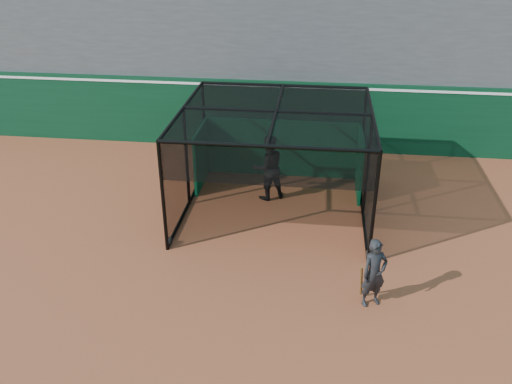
# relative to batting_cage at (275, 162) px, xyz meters

# --- Properties ---
(ground) EXTENTS (120.00, 120.00, 0.00)m
(ground) POSITION_rel_batting_cage_xyz_m (-0.75, -3.71, -1.49)
(ground) COLOR brown
(ground) RESTS_ON ground
(outfield_wall) EXTENTS (50.00, 0.50, 2.50)m
(outfield_wall) POSITION_rel_batting_cage_xyz_m (-0.75, 4.79, -0.21)
(outfield_wall) COLOR #09331C
(outfield_wall) RESTS_ON ground
(grandstand) EXTENTS (50.00, 7.85, 8.95)m
(grandstand) POSITION_rel_batting_cage_xyz_m (-0.75, 8.57, 2.98)
(grandstand) COLOR #4C4C4F
(grandstand) RESTS_ON ground
(batting_cage) EXTENTS (5.20, 5.04, 2.99)m
(batting_cage) POSITION_rel_batting_cage_xyz_m (0.00, 0.00, 0.00)
(batting_cage) COLOR black
(batting_cage) RESTS_ON ground
(batter) EXTENTS (1.21, 1.11, 2.00)m
(batter) POSITION_rel_batting_cage_xyz_m (-0.27, 0.68, -0.49)
(batter) COLOR black
(batter) RESTS_ON ground
(on_deck_player) EXTENTS (0.70, 0.61, 1.62)m
(on_deck_player) POSITION_rel_batting_cage_xyz_m (2.51, -4.06, -0.68)
(on_deck_player) COLOR black
(on_deck_player) RESTS_ON ground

